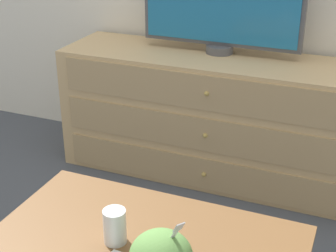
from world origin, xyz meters
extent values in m
plane|color=#474C56|center=(0.00, 0.00, 0.00)|extent=(12.00, 12.00, 0.00)
cube|color=tan|center=(0.06, -0.25, 0.32)|extent=(1.64, 0.44, 0.65)
cube|color=tan|center=(0.06, -0.47, 0.11)|extent=(1.51, 0.01, 0.17)
sphere|color=tan|center=(0.06, -0.48, 0.11)|extent=(0.02, 0.02, 0.02)
cube|color=tan|center=(0.06, -0.47, 0.32)|extent=(1.51, 0.01, 0.17)
sphere|color=tan|center=(0.06, -0.48, 0.32)|extent=(0.02, 0.02, 0.02)
cube|color=tan|center=(0.06, -0.47, 0.54)|extent=(1.51, 0.01, 0.17)
sphere|color=tan|center=(0.06, -0.48, 0.54)|extent=(0.02, 0.02, 0.02)
cylinder|color=#515156|center=(0.02, -0.18, 0.67)|extent=(0.14, 0.14, 0.04)
cube|color=brown|center=(0.22, -1.52, 0.47)|extent=(0.90, 0.53, 0.02)
cylinder|color=brown|center=(-0.20, -1.29, 0.23)|extent=(0.04, 0.04, 0.46)
cube|color=silver|center=(0.33, -1.61, 0.58)|extent=(0.08, 0.06, 0.15)
cube|color=silver|center=(0.37, -1.64, 0.66)|extent=(0.03, 0.03, 0.03)
cylinder|color=beige|center=(0.14, -1.54, 0.52)|extent=(0.06, 0.06, 0.07)
cylinder|color=white|center=(0.14, -1.54, 0.54)|extent=(0.07, 0.07, 0.10)
camera|label=1|loc=(0.73, -2.60, 1.41)|focal=55.00mm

